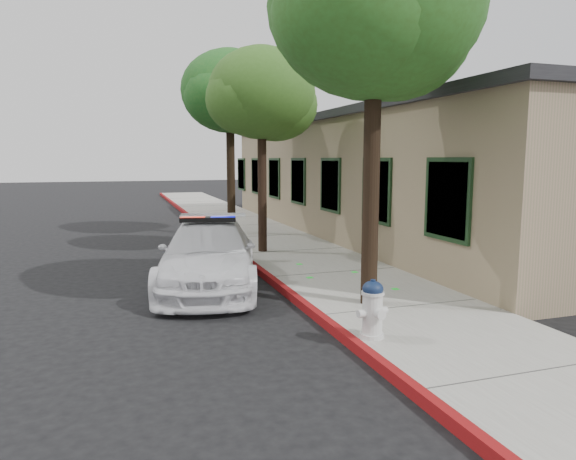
# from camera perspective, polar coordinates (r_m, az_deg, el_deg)

# --- Properties ---
(ground) EXTENTS (120.00, 120.00, 0.00)m
(ground) POSITION_cam_1_polar(r_m,az_deg,el_deg) (8.86, 3.34, -10.29)
(ground) COLOR black
(ground) RESTS_ON ground
(sidewalk) EXTENTS (3.20, 60.00, 0.15)m
(sidewalk) POSITION_cam_1_polar(r_m,az_deg,el_deg) (12.11, 5.15, -4.97)
(sidewalk) COLOR gray
(sidewalk) RESTS_ON ground
(red_curb) EXTENTS (0.14, 60.00, 0.16)m
(red_curb) POSITION_cam_1_polar(r_m,az_deg,el_deg) (11.59, -1.88, -5.50)
(red_curb) COLOR maroon
(red_curb) RESTS_ON ground
(clapboard_building) EXTENTS (7.30, 20.89, 4.24)m
(clapboard_building) POSITION_cam_1_polar(r_m,az_deg,el_deg) (19.49, 11.98, 5.83)
(clapboard_building) COLOR #957962
(clapboard_building) RESTS_ON ground
(police_car) EXTENTS (3.02, 5.20, 1.54)m
(police_car) POSITION_cam_1_polar(r_m,az_deg,el_deg) (11.27, -8.74, -2.70)
(police_car) COLOR white
(police_car) RESTS_ON ground
(fire_hydrant) EXTENTS (0.50, 0.43, 0.87)m
(fire_hydrant) POSITION_cam_1_polar(r_m,az_deg,el_deg) (7.74, 9.32, -8.56)
(fire_hydrant) COLOR silver
(fire_hydrant) RESTS_ON sidewalk
(street_tree_near) EXTENTS (3.84, 3.67, 6.72)m
(street_tree_near) POSITION_cam_1_polar(r_m,az_deg,el_deg) (9.58, 9.65, 22.30)
(street_tree_near) COLOR black
(street_tree_near) RESTS_ON sidewalk
(street_tree_mid) EXTENTS (3.20, 2.96, 5.66)m
(street_tree_mid) POSITION_cam_1_polar(r_m,az_deg,el_deg) (14.66, -2.89, 14.33)
(street_tree_mid) COLOR black
(street_tree_mid) RESTS_ON sidewalk
(street_tree_far) EXTENTS (3.48, 3.39, 6.34)m
(street_tree_far) POSITION_cam_1_polar(r_m,az_deg,el_deg) (18.44, -6.29, 14.53)
(street_tree_far) COLOR black
(street_tree_far) RESTS_ON sidewalk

